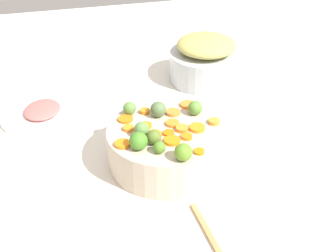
# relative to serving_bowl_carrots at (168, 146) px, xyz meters

# --- Properties ---
(tabletop) EXTENTS (2.40, 2.40, 0.02)m
(tabletop) POSITION_rel_serving_bowl_carrots_xyz_m (-0.00, 0.05, -0.06)
(tabletop) COLOR silver
(tabletop) RESTS_ON ground
(serving_bowl_carrots) EXTENTS (0.30, 0.30, 0.10)m
(serving_bowl_carrots) POSITION_rel_serving_bowl_carrots_xyz_m (0.00, 0.00, 0.00)
(serving_bowl_carrots) COLOR #BDAC96
(serving_bowl_carrots) RESTS_ON tabletop
(metal_pot) EXTENTS (0.24, 0.24, 0.10)m
(metal_pot) POSITION_rel_serving_bowl_carrots_xyz_m (0.23, 0.41, -0.00)
(metal_pot) COLOR #B0B7BC
(metal_pot) RESTS_ON tabletop
(stuffing_mound) EXTENTS (0.19, 0.19, 0.06)m
(stuffing_mound) POSITION_rel_serving_bowl_carrots_xyz_m (0.23, 0.41, 0.08)
(stuffing_mound) COLOR tan
(stuffing_mound) RESTS_ON metal_pot
(carrot_slice_0) EXTENTS (0.05, 0.05, 0.01)m
(carrot_slice_0) POSITION_rel_serving_bowl_carrots_xyz_m (-0.09, 0.07, 0.05)
(carrot_slice_0) COLOR orange
(carrot_slice_0) RESTS_ON serving_bowl_carrots
(carrot_slice_1) EXTENTS (0.03, 0.03, 0.01)m
(carrot_slice_1) POSITION_rel_serving_bowl_carrots_xyz_m (-0.10, 0.02, 0.05)
(carrot_slice_1) COLOR orange
(carrot_slice_1) RESTS_ON serving_bowl_carrots
(carrot_slice_2) EXTENTS (0.05, 0.05, 0.01)m
(carrot_slice_2) POSITION_rel_serving_bowl_carrots_xyz_m (-0.12, -0.04, 0.05)
(carrot_slice_2) COLOR orange
(carrot_slice_2) RESTS_ON serving_bowl_carrots
(carrot_slice_3) EXTENTS (0.05, 0.05, 0.01)m
(carrot_slice_3) POSITION_rel_serving_bowl_carrots_xyz_m (-0.04, -0.02, 0.05)
(carrot_slice_3) COLOR orange
(carrot_slice_3) RESTS_ON serving_bowl_carrots
(carrot_slice_4) EXTENTS (0.06, 0.06, 0.01)m
(carrot_slice_4) POSITION_rel_serving_bowl_carrots_xyz_m (0.00, -0.06, 0.05)
(carrot_slice_4) COLOR orange
(carrot_slice_4) RESTS_ON serving_bowl_carrots
(carrot_slice_5) EXTENTS (0.04, 0.04, 0.01)m
(carrot_slice_5) POSITION_rel_serving_bowl_carrots_xyz_m (0.12, -0.00, 0.06)
(carrot_slice_5) COLOR orange
(carrot_slice_5) RESTS_ON serving_bowl_carrots
(carrot_slice_6) EXTENTS (0.04, 0.04, 0.01)m
(carrot_slice_6) POSITION_rel_serving_bowl_carrots_xyz_m (0.08, 0.10, 0.05)
(carrot_slice_6) COLOR orange
(carrot_slice_6) RESTS_ON serving_bowl_carrots
(carrot_slice_7) EXTENTS (0.04, 0.04, 0.01)m
(carrot_slice_7) POSITION_rel_serving_bowl_carrots_xyz_m (0.03, -0.01, 0.06)
(carrot_slice_7) COLOR orange
(carrot_slice_7) RESTS_ON serving_bowl_carrots
(carrot_slice_8) EXTENTS (0.05, 0.05, 0.01)m
(carrot_slice_8) POSITION_rel_serving_bowl_carrots_xyz_m (0.03, 0.07, 0.05)
(carrot_slice_8) COLOR orange
(carrot_slice_8) RESTS_ON serving_bowl_carrots
(carrot_slice_9) EXTENTS (0.05, 0.05, 0.01)m
(carrot_slice_9) POSITION_rel_serving_bowl_carrots_xyz_m (0.07, -0.02, 0.05)
(carrot_slice_9) COLOR orange
(carrot_slice_9) RESTS_ON serving_bowl_carrots
(carrot_slice_10) EXTENTS (0.04, 0.04, 0.01)m
(carrot_slice_10) POSITION_rel_serving_bowl_carrots_xyz_m (0.02, 0.02, 0.05)
(carrot_slice_10) COLOR orange
(carrot_slice_10) RESTS_ON serving_bowl_carrots
(carrot_slice_11) EXTENTS (0.03, 0.03, 0.01)m
(carrot_slice_11) POSITION_rel_serving_bowl_carrots_xyz_m (-0.05, 0.02, 0.05)
(carrot_slice_11) COLOR orange
(carrot_slice_11) RESTS_ON serving_bowl_carrots
(carrot_slice_12) EXTENTS (0.04, 0.04, 0.01)m
(carrot_slice_12) POSITION_rel_serving_bowl_carrots_xyz_m (0.03, -0.05, 0.05)
(carrot_slice_12) COLOR orange
(carrot_slice_12) RESTS_ON serving_bowl_carrots
(carrot_slice_13) EXTENTS (0.03, 0.03, 0.01)m
(carrot_slice_13) POSITION_rel_serving_bowl_carrots_xyz_m (0.05, -0.11, 0.05)
(carrot_slice_13) COLOR orange
(carrot_slice_13) RESTS_ON serving_bowl_carrots
(carrot_slice_14) EXTENTS (0.03, 0.03, 0.01)m
(carrot_slice_14) POSITION_rel_serving_bowl_carrots_xyz_m (-0.04, 0.09, 0.06)
(carrot_slice_14) COLOR orange
(carrot_slice_14) RESTS_ON serving_bowl_carrots
(carrot_slice_15) EXTENTS (0.03, 0.03, 0.01)m
(carrot_slice_15) POSITION_rel_serving_bowl_carrots_xyz_m (-0.01, -0.02, 0.05)
(carrot_slice_15) COLOR orange
(carrot_slice_15) RESTS_ON serving_bowl_carrots
(brussels_sprout_0) EXTENTS (0.03, 0.03, 0.03)m
(brussels_sprout_0) POSITION_rel_serving_bowl_carrots_xyz_m (-0.04, -0.09, 0.07)
(brussels_sprout_0) COLOR #4E7C26
(brussels_sprout_0) RESTS_ON serving_bowl_carrots
(brussels_sprout_1) EXTENTS (0.04, 0.04, 0.04)m
(brussels_sprout_1) POSITION_rel_serving_bowl_carrots_xyz_m (0.09, 0.06, 0.07)
(brussels_sprout_1) COLOR #588838
(brussels_sprout_1) RESTS_ON serving_bowl_carrots
(brussels_sprout_2) EXTENTS (0.04, 0.04, 0.04)m
(brussels_sprout_2) POSITION_rel_serving_bowl_carrots_xyz_m (-0.05, -0.05, 0.07)
(brussels_sprout_2) COLOR #536C28
(brussels_sprout_2) RESTS_ON serving_bowl_carrots
(brussels_sprout_3) EXTENTS (0.04, 0.04, 0.04)m
(brussels_sprout_3) POSITION_rel_serving_bowl_carrots_xyz_m (-0.09, -0.06, 0.07)
(brussels_sprout_3) COLOR #448025
(brussels_sprout_3) RESTS_ON serving_bowl_carrots
(brussels_sprout_4) EXTENTS (0.04, 0.04, 0.04)m
(brussels_sprout_4) POSITION_rel_serving_bowl_carrots_xyz_m (-0.07, -0.01, 0.07)
(brussels_sprout_4) COLOR #5B8642
(brussels_sprout_4) RESTS_ON serving_bowl_carrots
(brussels_sprout_5) EXTENTS (0.04, 0.04, 0.04)m
(brussels_sprout_5) POSITION_rel_serving_bowl_carrots_xyz_m (-0.01, 0.07, 0.07)
(brussels_sprout_5) COLOR #506D41
(brussels_sprout_5) RESTS_ON serving_bowl_carrots
(brussels_sprout_6) EXTENTS (0.04, 0.04, 0.04)m
(brussels_sprout_6) POSITION_rel_serving_bowl_carrots_xyz_m (0.00, -0.13, 0.07)
(brussels_sprout_6) COLOR #5A8625
(brussels_sprout_6) RESTS_ON serving_bowl_carrots
(brussels_sprout_7) EXTENTS (0.03, 0.03, 0.03)m
(brussels_sprout_7) POSITION_rel_serving_bowl_carrots_xyz_m (-0.08, 0.09, 0.07)
(brussels_sprout_7) COLOR #56823A
(brussels_sprout_7) RESTS_ON serving_bowl_carrots
(ham_plate) EXTENTS (0.27, 0.27, 0.01)m
(ham_plate) POSITION_rel_serving_bowl_carrots_xyz_m (-0.30, 0.32, -0.04)
(ham_plate) COLOR white
(ham_plate) RESTS_ON tabletop
(ham_slice_main) EXTENTS (0.14, 0.15, 0.02)m
(ham_slice_main) POSITION_rel_serving_bowl_carrots_xyz_m (-0.31, 0.31, -0.03)
(ham_slice_main) COLOR #CC625D
(ham_slice_main) RESTS_ON ham_plate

